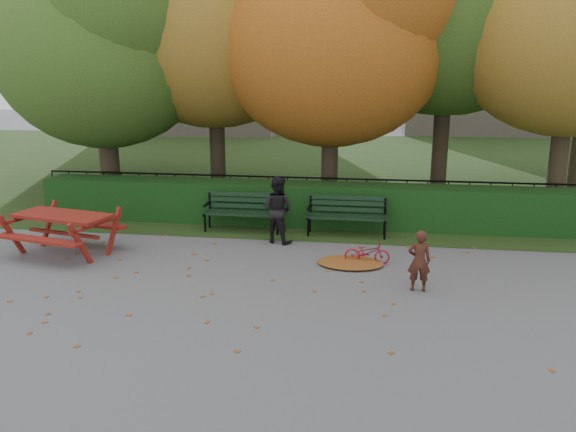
# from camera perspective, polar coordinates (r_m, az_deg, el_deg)

# --- Properties ---
(ground) EXTENTS (90.00, 90.00, 0.00)m
(ground) POSITION_cam_1_polar(r_m,az_deg,el_deg) (9.51, -1.79, -7.77)
(ground) COLOR slate
(ground) RESTS_ON ground
(grass_strip) EXTENTS (90.00, 90.00, 0.00)m
(grass_strip) POSITION_cam_1_polar(r_m,az_deg,el_deg) (23.01, 4.42, 5.31)
(grass_strip) COLOR #233915
(grass_strip) RESTS_ON ground
(building_left) EXTENTS (10.00, 7.00, 15.00)m
(building_left) POSITION_cam_1_polar(r_m,az_deg,el_deg) (36.47, -9.04, 20.29)
(building_left) COLOR gray
(building_left) RESTS_ON ground
(building_right) EXTENTS (9.00, 6.00, 12.00)m
(building_right) POSITION_cam_1_polar(r_m,az_deg,el_deg) (37.31, 19.23, 17.25)
(building_right) COLOR gray
(building_right) RESTS_ON ground
(hedge) EXTENTS (13.00, 0.90, 1.00)m
(hedge) POSITION_cam_1_polar(r_m,az_deg,el_deg) (13.62, 1.54, 1.24)
(hedge) COLOR black
(hedge) RESTS_ON ground
(iron_fence) EXTENTS (14.00, 0.04, 1.02)m
(iron_fence) POSITION_cam_1_polar(r_m,az_deg,el_deg) (14.39, 1.93, 2.09)
(iron_fence) COLOR black
(iron_fence) RESTS_ON ground
(tree_a) EXTENTS (5.88, 5.60, 7.48)m
(tree_a) POSITION_cam_1_polar(r_m,az_deg,el_deg) (15.81, -17.74, 17.07)
(tree_a) COLOR #32261C
(tree_a) RESTS_ON ground
(tree_b) EXTENTS (6.72, 6.40, 8.79)m
(tree_b) POSITION_cam_1_polar(r_m,az_deg,el_deg) (16.04, -6.58, 20.74)
(tree_b) COLOR #32261C
(tree_b) RESTS_ON ground
(tree_c) EXTENTS (6.30, 6.00, 8.00)m
(tree_c) POSITION_cam_1_polar(r_m,az_deg,el_deg) (14.71, 5.81, 19.10)
(tree_c) COLOR #32261C
(tree_c) RESTS_ON ground
(tree_f) EXTENTS (6.93, 6.60, 9.19)m
(tree_f) POSITION_cam_1_polar(r_m,az_deg,el_deg) (20.03, -18.51, 19.66)
(tree_f) COLOR #32261C
(tree_f) RESTS_ON ground
(bench_left) EXTENTS (1.80, 0.57, 0.88)m
(bench_left) POSITION_cam_1_polar(r_m,az_deg,el_deg) (13.07, -4.55, 0.73)
(bench_left) COLOR black
(bench_left) RESTS_ON ground
(bench_right) EXTENTS (1.80, 0.57, 0.88)m
(bench_right) POSITION_cam_1_polar(r_m,az_deg,el_deg) (12.76, 6.02, 0.36)
(bench_right) COLOR black
(bench_right) RESTS_ON ground
(picnic_table) EXTENTS (2.26, 1.97, 0.95)m
(picnic_table) POSITION_cam_1_polar(r_m,az_deg,el_deg) (12.16, -21.93, -0.66)
(picnic_table) COLOR maroon
(picnic_table) RESTS_ON ground
(leaf_pile) EXTENTS (1.42, 1.11, 0.09)m
(leaf_pile) POSITION_cam_1_polar(r_m,az_deg,el_deg) (10.88, 6.36, -4.72)
(leaf_pile) COLOR brown
(leaf_pile) RESTS_ON ground
(leaf_scatter) EXTENTS (9.00, 5.70, 0.01)m
(leaf_scatter) POSITION_cam_1_polar(r_m,az_deg,el_deg) (9.79, -1.48, -7.09)
(leaf_scatter) COLOR brown
(leaf_scatter) RESTS_ON ground
(child) EXTENTS (0.39, 0.26, 1.06)m
(child) POSITION_cam_1_polar(r_m,az_deg,el_deg) (9.66, 13.18, -4.45)
(child) COLOR #442015
(child) RESTS_ON ground
(adult) EXTENTS (0.86, 0.77, 1.46)m
(adult) POSITION_cam_1_polar(r_m,az_deg,el_deg) (12.08, -1.08, 0.66)
(adult) COLOR black
(adult) RESTS_ON ground
(bicycle) EXTENTS (0.87, 0.32, 0.45)m
(bicycle) POSITION_cam_1_polar(r_m,az_deg,el_deg) (10.94, 8.05, -3.68)
(bicycle) COLOR #A70F1F
(bicycle) RESTS_ON ground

